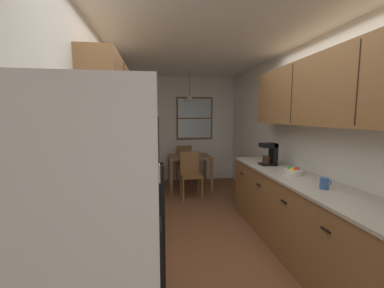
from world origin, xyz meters
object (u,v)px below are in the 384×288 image
microwave_over_range (92,108)px  mug_by_coffeemaker (324,183)px  fruit_bowl (293,171)px  dining_chair_near (190,172)px  trash_bin (154,187)px  dining_table (189,161)px  refrigerator (91,268)px  dining_chair_far (183,161)px  coffee_maker (270,154)px  storage_canister (122,177)px  stove_range (114,259)px

microwave_over_range → mug_by_coffeemaker: 2.21m
mug_by_coffeemaker → fruit_bowl: mug_by_coffeemaker is taller
dining_chair_near → trash_bin: dining_chair_near is taller
dining_table → mug_by_coffeemaker: bearing=-74.0°
dining_table → dining_chair_near: 0.60m
refrigerator → trash_bin: 3.29m
dining_chair_far → coffee_maker: coffee_maker is taller
refrigerator → dining_chair_near: bearing=74.3°
coffee_maker → dining_chair_near: bearing=125.0°
microwave_over_range → storage_canister: microwave_over_range is taller
stove_range → dining_table: (1.07, 3.34, 0.14)m
mug_by_coffeemaker → dining_chair_near: bearing=110.6°
dining_chair_far → fruit_bowl: size_ratio=4.10×
stove_range → dining_chair_near: bearing=69.9°
trash_bin → storage_canister: 2.01m
dining_table → dining_chair_far: size_ratio=1.01×
dining_chair_near → mug_by_coffeemaker: 2.77m
dining_chair_far → trash_bin: (-0.70, -1.44, -0.20)m
stove_range → dining_chair_near: size_ratio=1.22×
stove_range → microwave_over_range: (-0.11, 0.00, 1.20)m
refrigerator → mug_by_coffeemaker: refrigerator is taller
fruit_bowl → refrigerator: bearing=-142.4°
dining_chair_far → storage_canister: (-1.00, -3.31, 0.48)m
stove_range → coffee_maker: 2.48m
storage_canister → coffee_maker: size_ratio=0.49×
microwave_over_range → dining_table: bearing=70.5°
dining_chair_near → fruit_bowl: 2.24m
dining_table → mug_by_coffeemaker: size_ratio=7.49×
coffee_maker → dining_table: bearing=114.7°
storage_canister → stove_range: bearing=-89.5°
dining_chair_far → stove_range: bearing=-104.2°
dining_chair_near → storage_canister: storage_canister is taller
dining_chair_far → microwave_over_range: bearing=-105.8°
fruit_bowl → dining_chair_near: bearing=116.7°
dining_chair_near → coffee_maker: size_ratio=2.81×
trash_bin → coffee_maker: bearing=-33.9°
dining_chair_near → mug_by_coffeemaker: mug_by_coffeemaker is taller
microwave_over_range → trash_bin: bearing=80.7°
mug_by_coffeemaker → storage_canister: bearing=167.6°
mug_by_coffeemaker → dining_chair_far: bearing=104.6°
microwave_over_range → refrigerator: bearing=-79.2°
dining_chair_far → mug_by_coffeemaker: size_ratio=7.40×
stove_range → microwave_over_range: size_ratio=1.86×
mug_by_coffeemaker → fruit_bowl: bearing=87.6°
dining_chair_near → storage_canister: size_ratio=5.69×
dining_table → dining_chair_near: size_ratio=1.01×
stove_range → dining_chair_far: (1.00, 3.93, 0.03)m
coffee_maker → microwave_over_range: bearing=-146.9°
stove_range → trash_bin: 2.52m
dining_chair_near → mug_by_coffeemaker: bearing=-69.4°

